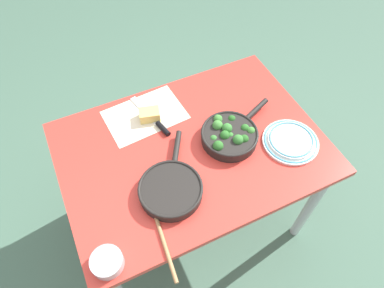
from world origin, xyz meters
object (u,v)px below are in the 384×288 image
skillet_broccoli (230,135)px  skillet_eggs (171,189)px  dinner_plate_stack (291,141)px  prep_bowl_steel (107,262)px  grater_knife (155,121)px  cheese_block (150,115)px  wooden_spoon (158,224)px

skillet_broccoli → skillet_eggs: size_ratio=1.01×
dinner_plate_stack → prep_bowl_steel: size_ratio=2.16×
prep_bowl_steel → grater_knife: bearing=53.8°
skillet_eggs → grater_knife: bearing=18.7°
skillet_eggs → prep_bowl_steel: skillet_eggs is taller
skillet_broccoli → cheese_block: skillet_broccoli is taller
dinner_plate_stack → grater_knife: bearing=143.7°
grater_knife → prep_bowl_steel: (-0.38, -0.53, 0.01)m
skillet_eggs → cheese_block: (0.06, 0.39, -0.00)m
grater_knife → prep_bowl_steel: 0.65m
wooden_spoon → dinner_plate_stack: dinner_plate_stack is taller
skillet_eggs → skillet_broccoli: bearing=-38.0°
skillet_eggs → wooden_spoon: skillet_eggs is taller
grater_knife → skillet_eggs: bearing=154.6°
skillet_broccoli → skillet_eggs: bearing=178.8°
wooden_spoon → prep_bowl_steel: size_ratio=3.15×
skillet_eggs → cheese_block: same height
grater_knife → cheese_block: (-0.01, 0.03, 0.02)m
wooden_spoon → grater_knife: bearing=-14.9°
cheese_block → prep_bowl_steel: (-0.37, -0.56, -0.00)m
cheese_block → prep_bowl_steel: bearing=-123.7°
grater_knife → dinner_plate_stack: (0.49, -0.36, 0.00)m
dinner_plate_stack → skillet_eggs: bearing=-179.9°
skillet_eggs → prep_bowl_steel: (-0.31, -0.16, -0.00)m
dinner_plate_stack → cheese_block: bearing=142.2°
skillet_eggs → wooden_spoon: 0.14m
wooden_spoon → grater_knife: grater_knife is taller
prep_bowl_steel → skillet_broccoli: bearing=24.7°
skillet_broccoli → wooden_spoon: (-0.43, -0.24, -0.02)m
skillet_eggs → dinner_plate_stack: bearing=-59.2°
skillet_broccoli → dinner_plate_stack: (0.23, -0.13, -0.02)m
wooden_spoon → cheese_block: 0.52m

